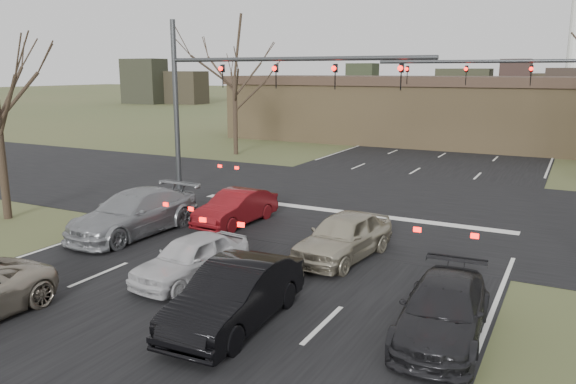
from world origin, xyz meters
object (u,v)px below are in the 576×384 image
car_black_hatch (235,295)px  car_grey_ahead (134,213)px  car_red_ahead (236,208)px  building (490,111)px  mast_arm_far (537,85)px  car_white_sedan (191,258)px  mast_arm_near (235,86)px  car_silver_ahead (344,236)px  car_charcoal_sedan (443,310)px

car_black_hatch → car_grey_ahead: 8.51m
car_black_hatch → car_red_ahead: (-4.70, 7.33, -0.08)m
building → car_red_ahead: 29.05m
mast_arm_far → car_white_sedan: 20.79m
mast_arm_near → mast_arm_far: 15.17m
building → car_grey_ahead: bearing=-103.5°
car_red_ahead → car_silver_ahead: 5.45m
building → mast_arm_far: bearing=-74.4°
car_black_hatch → car_red_ahead: car_black_hatch is taller
mast_arm_far → car_red_ahead: 16.94m
car_silver_ahead → car_charcoal_sedan: bearing=-38.2°
car_grey_ahead → car_red_ahead: (2.50, 2.80, -0.13)m
car_silver_ahead → car_white_sedan: bearing=-122.9°
building → car_white_sedan: building is taller
mast_arm_near → car_white_sedan: mast_arm_near is taller
car_red_ahead → building: bearing=83.2°
car_black_hatch → car_charcoal_sedan: size_ratio=1.03×
building → car_charcoal_sedan: building is taller
car_black_hatch → car_red_ahead: size_ratio=1.13×
car_black_hatch → car_charcoal_sedan: bearing=17.2°
car_black_hatch → mast_arm_near: bearing=119.7°
building → car_red_ahead: size_ratio=10.81×
mast_arm_far → car_grey_ahead: size_ratio=2.09×
mast_arm_near → car_grey_ahead: 7.67m
car_black_hatch → car_silver_ahead: size_ratio=1.05×
car_charcoal_sedan → car_black_hatch: bearing=-163.9°
mast_arm_near → car_grey_ahead: (-0.27, -6.34, -4.30)m
mast_arm_far → car_black_hatch: (-4.49, -20.88, -4.29)m
mast_arm_near → car_grey_ahead: size_ratio=2.28×
car_red_ahead → car_silver_ahead: size_ratio=0.93×
mast_arm_near → car_black_hatch: 13.61m
car_white_sedan → car_black_hatch: bearing=-28.5°
car_white_sedan → car_silver_ahead: (3.06, 3.67, 0.08)m
car_white_sedan → car_black_hatch: (2.63, -1.83, 0.09)m
mast_arm_near → car_silver_ahead: 10.10m
mast_arm_far → car_charcoal_sedan: bearing=-90.4°
car_charcoal_sedan → car_grey_ahead: (-11.54, 2.95, 0.15)m
car_charcoal_sedan → car_silver_ahead: (-3.91, 3.92, 0.10)m
mast_arm_near → car_silver_ahead: size_ratio=2.86×
mast_arm_near → car_white_sedan: bearing=-64.6°
building → mast_arm_far: mast_arm_far is taller
building → car_charcoal_sedan: 34.59m
car_charcoal_sedan → car_silver_ahead: car_silver_ahead is taller
mast_arm_near → car_charcoal_sedan: bearing=-39.5°
car_white_sedan → car_red_ahead: (-2.07, 5.50, 0.00)m
car_white_sedan → car_charcoal_sedan: 6.98m
car_charcoal_sedan → building: bearing=92.8°
building → car_white_sedan: bearing=-94.9°
car_white_sedan → car_charcoal_sedan: bearing=4.3°
mast_arm_near → mast_arm_far: bearing=41.2°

